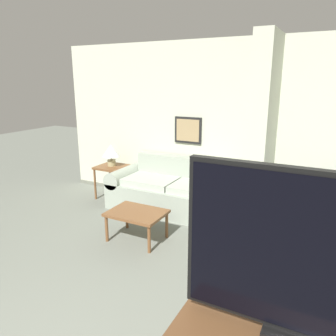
{
  "coord_description": "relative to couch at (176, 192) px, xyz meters",
  "views": [
    {
      "loc": [
        1.35,
        -0.7,
        2.02
      ],
      "look_at": [
        -0.3,
        2.46,
        1.05
      ],
      "focal_mm": 35.0,
      "sensor_mm": 36.0,
      "label": 1
    }
  ],
  "objects": [
    {
      "name": "wall_partition_pillar",
      "position": [
        1.25,
        0.04,
        1.0
      ],
      "size": [
        0.24,
        0.77,
        2.6
      ],
      "color": "beige",
      "rests_on": "ground_plane"
    },
    {
      "name": "table_lamp",
      "position": [
        -1.26,
        0.02,
        0.52
      ],
      "size": [
        0.3,
        0.3,
        0.37
      ],
      "color": "tan",
      "rests_on": "side_table"
    },
    {
      "name": "tv",
      "position": [
        2.07,
        -3.16,
        1.05
      ],
      "size": [
        0.93,
        0.16,
        0.73
      ],
      "color": "black",
      "rests_on": "tv_dresser"
    },
    {
      "name": "coffee_table",
      "position": [
        -0.02,
        -1.11,
        0.03
      ],
      "size": [
        0.71,
        0.53,
        0.38
      ],
      "color": "brown",
      "rests_on": "ground_plane"
    },
    {
      "name": "wall_back",
      "position": [
        0.78,
        0.48,
        0.99
      ],
      "size": [
        6.29,
        0.16,
        2.6
      ],
      "color": "beige",
      "rests_on": "ground_plane"
    },
    {
      "name": "couch",
      "position": [
        0.0,
        0.0,
        0.0
      ],
      "size": [
        2.15,
        0.84,
        0.81
      ],
      "color": "#99A393",
      "rests_on": "ground_plane"
    },
    {
      "name": "backpack",
      "position": [
        2.18,
        -0.77,
        0.46
      ],
      "size": [
        0.27,
        0.22,
        0.44
      ],
      "color": "black",
      "rests_on": "bed"
    },
    {
      "name": "bed",
      "position": [
        2.25,
        -0.59,
        -0.03
      ],
      "size": [
        1.54,
        1.95,
        0.54
      ],
      "color": "brown",
      "rests_on": "ground_plane"
    },
    {
      "name": "side_table",
      "position": [
        -1.26,
        0.02,
        0.18
      ],
      "size": [
        0.48,
        0.48,
        0.57
      ],
      "color": "brown",
      "rests_on": "ground_plane"
    }
  ]
}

